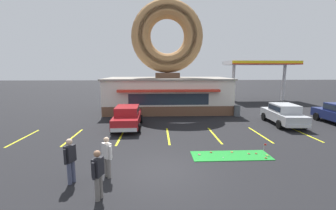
% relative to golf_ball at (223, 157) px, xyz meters
% --- Properties ---
extents(ground_plane, '(160.00, 160.00, 0.00)m').
position_rel_golf_ball_xyz_m(ground_plane, '(-2.95, -1.17, -0.05)').
color(ground_plane, black).
extents(donut_shop_building, '(12.30, 6.75, 10.96)m').
position_rel_golf_ball_xyz_m(donut_shop_building, '(-2.10, 12.77, 3.69)').
color(donut_shop_building, brown).
rests_on(donut_shop_building, ground).
extents(putting_mat, '(3.83, 1.30, 0.03)m').
position_rel_golf_ball_xyz_m(putting_mat, '(0.47, 0.31, -0.04)').
color(putting_mat, '#1E842D').
rests_on(putting_mat, ground).
extents(mini_donut_near_left, '(0.13, 0.13, 0.04)m').
position_rel_golf_ball_xyz_m(mini_donut_near_left, '(-1.08, 0.43, -0.00)').
color(mini_donut_near_left, '#D8667F').
rests_on(mini_donut_near_left, putting_mat).
extents(mini_donut_near_right, '(0.13, 0.13, 0.04)m').
position_rel_golf_ball_xyz_m(mini_donut_near_right, '(2.02, -0.13, -0.00)').
color(mini_donut_near_right, brown).
rests_on(mini_donut_near_right, putting_mat).
extents(mini_donut_mid_left, '(0.13, 0.13, 0.04)m').
position_rel_golf_ball_xyz_m(mini_donut_mid_left, '(2.22, 0.17, -0.00)').
color(mini_donut_mid_left, '#E5C666').
rests_on(mini_donut_mid_left, putting_mat).
extents(mini_donut_mid_centre, '(0.13, 0.13, 0.04)m').
position_rel_golf_ball_xyz_m(mini_donut_mid_centre, '(0.64, 0.68, -0.00)').
color(mini_donut_mid_centre, '#D17F47').
rests_on(mini_donut_mid_centre, putting_mat).
extents(mini_donut_mid_right, '(0.13, 0.13, 0.04)m').
position_rel_golf_ball_xyz_m(mini_donut_mid_right, '(1.80, 0.44, -0.00)').
color(mini_donut_mid_right, brown).
rests_on(mini_donut_mid_right, putting_mat).
extents(mini_donut_far_left, '(0.13, 0.13, 0.04)m').
position_rel_golf_ball_xyz_m(mini_donut_far_left, '(1.43, 0.43, -0.00)').
color(mini_donut_far_left, '#A5724C').
rests_on(mini_donut_far_left, putting_mat).
extents(mini_donut_far_centre, '(0.13, 0.13, 0.04)m').
position_rel_golf_ball_xyz_m(mini_donut_far_centre, '(-0.42, 0.71, -0.00)').
color(mini_donut_far_centre, brown).
rests_on(mini_donut_far_centre, putting_mat).
extents(golf_ball, '(0.04, 0.04, 0.04)m').
position_rel_golf_ball_xyz_m(golf_ball, '(0.00, 0.00, 0.00)').
color(golf_ball, white).
rests_on(golf_ball, putting_mat).
extents(putting_flag_pin, '(0.13, 0.01, 0.55)m').
position_rel_golf_ball_xyz_m(putting_flag_pin, '(2.17, 0.37, 0.39)').
color(putting_flag_pin, silver).
rests_on(putting_flag_pin, putting_mat).
extents(car_red, '(2.03, 4.58, 1.60)m').
position_rel_golf_ball_xyz_m(car_red, '(-5.29, 5.99, 0.82)').
color(car_red, maroon).
rests_on(car_red, ground).
extents(car_silver, '(2.21, 4.66, 1.60)m').
position_rel_golf_ball_xyz_m(car_silver, '(6.53, 6.38, 0.82)').
color(car_silver, '#B2B5BA').
rests_on(car_silver, ground).
extents(pedestrian_blue_sweater_man, '(0.34, 0.58, 1.67)m').
position_rel_golf_ball_xyz_m(pedestrian_blue_sweater_man, '(-5.05, -3.16, 0.88)').
color(pedestrian_blue_sweater_man, slate).
rests_on(pedestrian_blue_sweater_man, ground).
extents(pedestrian_hooded_kid, '(0.36, 0.56, 1.72)m').
position_rel_golf_ball_xyz_m(pedestrian_hooded_kid, '(-6.34, -2.03, 0.91)').
color(pedestrian_hooded_kid, '#474C66').
rests_on(pedestrian_hooded_kid, ground).
extents(pedestrian_leather_jacket_man, '(0.43, 0.46, 1.64)m').
position_rel_golf_ball_xyz_m(pedestrian_leather_jacket_man, '(-5.10, -1.62, 0.85)').
color(pedestrian_leather_jacket_man, slate).
rests_on(pedestrian_leather_jacket_man, ground).
extents(trash_bin, '(0.57, 0.57, 0.97)m').
position_rel_golf_ball_xyz_m(trash_bin, '(4.10, 9.66, 0.45)').
color(trash_bin, '#51565B').
rests_on(trash_bin, ground).
extents(gas_station_canopy, '(9.00, 4.46, 5.30)m').
position_rel_golf_ball_xyz_m(gas_station_canopy, '(10.62, 19.81, 4.81)').
color(gas_station_canopy, silver).
rests_on(gas_station_canopy, ground).
extents(parking_stripe_far_left, '(0.12, 3.60, 0.01)m').
position_rel_golf_ball_xyz_m(parking_stripe_far_left, '(-11.45, 3.83, -0.05)').
color(parking_stripe_far_left, yellow).
rests_on(parking_stripe_far_left, ground).
extents(parking_stripe_left, '(0.12, 3.60, 0.01)m').
position_rel_golf_ball_xyz_m(parking_stripe_left, '(-8.45, 3.83, -0.05)').
color(parking_stripe_left, yellow).
rests_on(parking_stripe_left, ground).
extents(parking_stripe_mid_left, '(0.12, 3.60, 0.01)m').
position_rel_golf_ball_xyz_m(parking_stripe_mid_left, '(-5.45, 3.83, -0.05)').
color(parking_stripe_mid_left, yellow).
rests_on(parking_stripe_mid_left, ground).
extents(parking_stripe_centre, '(0.12, 3.60, 0.01)m').
position_rel_golf_ball_xyz_m(parking_stripe_centre, '(-2.45, 3.83, -0.05)').
color(parking_stripe_centre, yellow).
rests_on(parking_stripe_centre, ground).
extents(parking_stripe_mid_right, '(0.12, 3.60, 0.01)m').
position_rel_golf_ball_xyz_m(parking_stripe_mid_right, '(0.55, 3.83, -0.05)').
color(parking_stripe_mid_right, yellow).
rests_on(parking_stripe_mid_right, ground).
extents(parking_stripe_right, '(0.12, 3.60, 0.01)m').
position_rel_golf_ball_xyz_m(parking_stripe_right, '(3.55, 3.83, -0.05)').
color(parking_stripe_right, yellow).
rests_on(parking_stripe_right, ground).
extents(parking_stripe_far_right, '(0.12, 3.60, 0.01)m').
position_rel_golf_ball_xyz_m(parking_stripe_far_right, '(6.55, 3.83, -0.05)').
color(parking_stripe_far_right, yellow).
rests_on(parking_stripe_far_right, ground).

